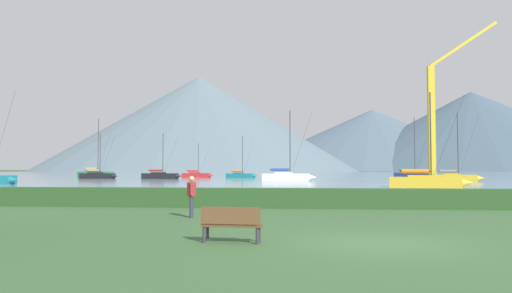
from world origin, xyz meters
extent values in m
plane|color=#385B33|center=(0.00, 0.00, 0.00)|extent=(1000.00, 1000.00, 0.00)
cube|color=gray|center=(0.00, 137.00, 0.00)|extent=(320.00, 246.00, 0.00)
cube|color=#284C23|center=(0.00, 11.00, 0.48)|extent=(80.00, 1.20, 0.96)
cone|color=#19707A|center=(-36.65, 41.94, 0.55)|extent=(1.29, 1.06, 0.92)
cylinder|color=#333338|center=(-38.37, 42.15, 6.04)|extent=(3.27, 0.43, 10.90)
cube|color=black|center=(-40.12, 73.52, 0.50)|extent=(6.45, 2.65, 0.99)
cone|color=black|center=(-36.53, 73.23, 0.50)|extent=(1.14, 0.92, 0.84)
cube|color=black|center=(-40.48, 73.54, 0.86)|extent=(2.45, 1.69, 0.63)
cylinder|color=#333338|center=(-39.58, 73.47, 4.54)|extent=(0.13, 0.13, 7.98)
cylinder|color=#333338|center=(-41.00, 73.59, 1.53)|extent=(2.84, 0.33, 0.11)
cylinder|color=tan|center=(-41.00, 73.59, 1.53)|extent=(2.43, 0.58, 0.40)
cylinder|color=#333338|center=(-38.10, 73.36, 4.34)|extent=(2.99, 0.26, 7.59)
cube|color=gold|center=(10.47, 36.32, 0.54)|extent=(7.15, 3.95, 1.07)
cone|color=gold|center=(14.22, 35.34, 0.54)|extent=(1.35, 1.17, 0.91)
cube|color=gold|center=(10.09, 36.41, 0.92)|extent=(2.85, 2.21, 0.68)
cylinder|color=#333338|center=(11.03, 36.17, 5.10)|extent=(0.14, 0.14, 9.02)
cylinder|color=#333338|center=(9.56, 36.55, 1.65)|extent=(2.98, 0.88, 0.12)
cylinder|color=orange|center=(9.56, 36.55, 1.65)|extent=(2.62, 1.06, 0.43)
cylinder|color=#333338|center=(12.58, 35.77, 4.87)|extent=(3.13, 0.84, 8.58)
cube|color=red|center=(-24.08, 86.52, 0.46)|extent=(6.03, 2.69, 0.92)
cone|color=red|center=(-20.78, 86.11, 0.46)|extent=(1.09, 0.89, 0.78)
cube|color=#A52020|center=(-24.41, 86.56, 0.79)|extent=(2.32, 1.65, 0.58)
cylinder|color=#333338|center=(-23.59, 86.45, 3.91)|extent=(0.12, 0.12, 6.81)
cylinder|color=#333338|center=(-24.89, 86.61, 1.42)|extent=(2.61, 0.42, 0.10)
cylinder|color=red|center=(-24.89, 86.61, 1.42)|extent=(2.26, 0.63, 0.37)
cylinder|color=#333338|center=(-22.22, 86.29, 3.74)|extent=(2.75, 0.36, 6.48)
cube|color=white|center=(-4.20, 61.20, 0.57)|extent=(7.47, 3.41, 1.13)
cone|color=white|center=(-0.12, 60.65, 0.57)|extent=(1.35, 1.12, 0.96)
cube|color=silver|center=(-4.61, 61.25, 0.98)|extent=(2.88, 2.07, 0.72)
cylinder|color=#333338|center=(-3.59, 61.12, 5.79)|extent=(0.14, 0.14, 10.34)
cylinder|color=#333338|center=(-5.19, 61.33, 1.75)|extent=(3.23, 0.55, 0.12)
cylinder|color=#2847A3|center=(-5.19, 61.33, 1.75)|extent=(2.79, 0.82, 0.45)
cylinder|color=#333338|center=(-1.90, 60.89, 5.53)|extent=(3.40, 0.49, 9.83)
cube|color=navy|center=(19.92, 83.27, 0.54)|extent=(7.18, 3.94, 1.07)
cone|color=navy|center=(23.69, 82.31, 0.54)|extent=(1.36, 1.17, 0.91)
cube|color=#1B2449|center=(19.54, 83.36, 0.93)|extent=(2.85, 2.21, 0.68)
cylinder|color=#333338|center=(20.49, 83.12, 6.33)|extent=(0.14, 0.14, 11.48)
cylinder|color=#333338|center=(19.00, 83.50, 1.66)|extent=(3.00, 0.87, 0.12)
cylinder|color=#2D7542|center=(19.00, 83.50, 1.66)|extent=(2.63, 1.06, 0.43)
cylinder|color=#333338|center=(22.04, 82.73, 6.04)|extent=(3.15, 0.82, 10.92)
cube|color=#236B38|center=(-47.62, 89.46, 0.60)|extent=(7.86, 3.72, 1.19)
cone|color=#236B38|center=(-43.35, 88.80, 0.60)|extent=(1.43, 1.20, 1.01)
cube|color=#206032|center=(-48.04, 89.53, 1.03)|extent=(3.05, 2.22, 0.76)
cylinder|color=#333338|center=(-46.98, 89.36, 6.85)|extent=(0.15, 0.15, 12.40)
cylinder|color=#333338|center=(-48.66, 89.62, 1.84)|extent=(3.38, 0.65, 0.13)
cylinder|color=tan|center=(-48.66, 89.62, 1.84)|extent=(2.93, 0.91, 0.47)
cylinder|color=#333338|center=(-45.22, 89.09, 6.54)|extent=(3.55, 0.58, 11.79)
cube|color=#19707A|center=(-14.12, 82.79, 0.45)|extent=(5.98, 3.43, 0.89)
cone|color=#19707A|center=(-11.01, 81.89, 0.45)|extent=(1.14, 0.99, 0.76)
cube|color=#16646E|center=(-14.43, 82.88, 0.77)|extent=(2.40, 1.89, 0.57)
cylinder|color=#333338|center=(-13.65, 82.65, 4.55)|extent=(0.11, 0.11, 8.13)
cylinder|color=#333338|center=(-14.88, 83.00, 1.38)|extent=(2.48, 0.80, 0.10)
cylinder|color=orange|center=(-14.88, 83.00, 1.38)|extent=(2.18, 0.94, 0.36)
cylinder|color=#333338|center=(-12.37, 82.28, 4.35)|extent=(2.60, 0.77, 7.73)
cube|color=black|center=(-27.94, 73.30, 0.51)|extent=(6.72, 3.03, 1.02)
cone|color=black|center=(-24.27, 72.82, 0.51)|extent=(1.21, 1.00, 0.87)
cube|color=black|center=(-28.31, 73.34, 0.88)|extent=(2.59, 1.85, 0.65)
cylinder|color=#333338|center=(-27.39, 73.23, 4.52)|extent=(0.13, 0.13, 7.93)
cylinder|color=#333338|center=(-28.84, 73.41, 1.58)|extent=(2.91, 0.48, 0.11)
cylinder|color=red|center=(-28.84, 73.41, 1.58)|extent=(2.51, 0.72, 0.41)
cylinder|color=#333338|center=(-25.87, 73.03, 4.33)|extent=(3.06, 0.42, 7.54)
cube|color=gold|center=(21.06, 60.99, 0.50)|extent=(6.61, 3.89, 0.98)
cone|color=gold|center=(24.47, 59.94, 0.50)|extent=(1.27, 1.11, 0.84)
cube|color=gold|center=(20.72, 61.10, 0.85)|extent=(2.66, 2.12, 0.63)
cylinder|color=#333338|center=(21.57, 60.84, 5.42)|extent=(0.13, 0.13, 9.76)
cylinder|color=#333338|center=(20.23, 61.25, 1.52)|extent=(2.72, 0.93, 0.11)
cylinder|color=gray|center=(20.23, 61.25, 1.52)|extent=(2.40, 1.08, 0.39)
cylinder|color=#333338|center=(22.98, 60.40, 5.17)|extent=(2.85, 0.90, 9.28)
cube|color=brown|center=(-3.84, -0.24, 0.45)|extent=(1.62, 0.59, 0.06)
cube|color=brown|center=(-3.86, -0.42, 0.73)|extent=(1.59, 0.27, 0.45)
cylinder|color=#333338|center=(-3.12, -0.14, 0.23)|extent=(0.08, 0.08, 0.45)
cylinder|color=#333338|center=(-4.54, -0.01, 0.23)|extent=(0.08, 0.08, 0.45)
cylinder|color=#333338|center=(-3.15, -0.47, 0.23)|extent=(0.08, 0.08, 0.45)
cylinder|color=#333338|center=(-4.57, -0.34, 0.23)|extent=(0.08, 0.08, 0.45)
cylinder|color=#2D3347|center=(-6.33, 5.76, 0.42)|extent=(0.14, 0.14, 0.85)
cylinder|color=#2D3347|center=(-6.36, 5.94, 0.42)|extent=(0.14, 0.14, 0.85)
cylinder|color=maroon|center=(-6.34, 5.85, 1.12)|extent=(0.36, 0.36, 0.55)
cylinder|color=maroon|center=(-6.31, 5.61, 1.15)|extent=(0.09, 0.09, 0.50)
cylinder|color=maroon|center=(-6.38, 6.09, 1.15)|extent=(0.09, 0.09, 0.50)
sphere|color=tan|center=(-6.34, 5.85, 1.54)|extent=(0.22, 0.22, 0.22)
cube|color=#333338|center=(14.78, 49.72, 0.40)|extent=(2.00, 2.00, 0.80)
cube|color=gold|center=(14.78, 49.72, 7.96)|extent=(0.80, 0.80, 14.32)
cube|color=gold|center=(18.91, 49.72, 17.87)|extent=(8.46, 0.36, 5.81)
cone|color=#4C6070|center=(61.43, 413.73, 26.91)|extent=(241.71, 241.71, 53.83)
cone|color=slate|center=(-69.06, 297.54, 31.63)|extent=(208.18, 208.18, 63.26)
cone|color=#425666|center=(136.85, 385.55, 32.15)|extent=(245.48, 245.48, 64.30)
camera|label=1|loc=(-2.04, -12.75, 1.96)|focal=33.30mm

